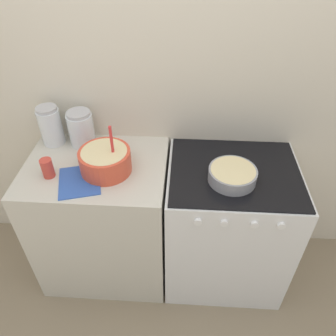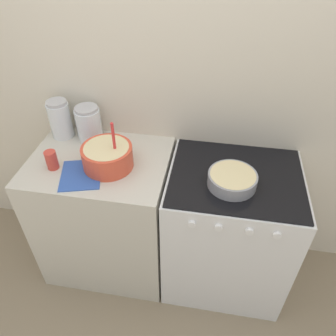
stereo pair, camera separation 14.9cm
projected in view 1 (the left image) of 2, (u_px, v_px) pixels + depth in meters
The scene contains 10 objects.
ground_plane at pixel (163, 303), 2.21m from camera, with size 12.00×12.00×0.00m, color gray.
wall_back at pixel (169, 97), 1.94m from camera, with size 4.64×0.05×2.40m.
countertop_cabinet at pixel (105, 220), 2.17m from camera, with size 0.82×0.62×0.93m.
stove at pixel (226, 225), 2.13m from camera, with size 0.75×0.64×0.93m.
mixing_bowl at pixel (105, 160), 1.79m from camera, with size 0.28×0.28×0.29m.
baking_pan at pixel (232, 175), 1.75m from camera, with size 0.26×0.26×0.07m.
storage_jar_left at pixel (51, 128), 1.99m from camera, with size 0.14×0.14×0.25m.
storage_jar_middle at pixel (82, 130), 1.98m from camera, with size 0.15×0.15×0.22m.
tin_can at pixel (47, 168), 1.77m from camera, with size 0.06×0.06×0.11m.
recipe_page at pixel (79, 181), 1.77m from camera, with size 0.28×0.31×0.01m.
Camera 1 is at (0.10, -1.11, 2.11)m, focal length 35.00 mm.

